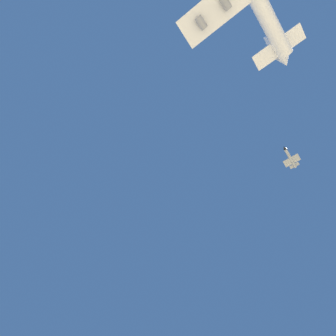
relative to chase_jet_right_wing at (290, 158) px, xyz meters
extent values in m
cone|color=white|center=(23.89, 40.36, 6.04)|extent=(7.51, 7.62, 5.76)
cylinder|color=gray|center=(64.61, 43.61, 1.54)|extent=(5.82, 5.33, 3.00)
cylinder|color=gray|center=(58.00, 52.40, 1.91)|extent=(5.82, 5.33, 3.00)
cube|color=white|center=(29.24, 44.06, 13.63)|extent=(7.02, 5.65, 10.42)
cube|color=white|center=(29.09, 44.26, 6.23)|extent=(18.82, 21.80, 1.34)
cylinder|color=#999EA3|center=(-0.06, -0.05, -0.02)|extent=(11.31, 8.98, 1.50)
cone|color=black|center=(5.94, 4.44, -0.02)|extent=(2.50, 2.40, 1.50)
cube|color=#999EA3|center=(-1.27, -0.95, -0.22)|extent=(8.31, 9.04, 0.24)
cube|color=#999EA3|center=(-4.47, -3.34, 1.93)|extent=(2.04, 1.60, 2.60)
cube|color=#999EA3|center=(-4.47, -3.34, 0.18)|extent=(4.48, 5.04, 0.20)
camera|label=1|loc=(78.29, 43.93, -114.08)|focal=27.43mm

